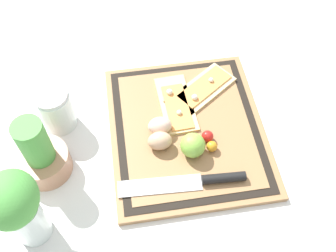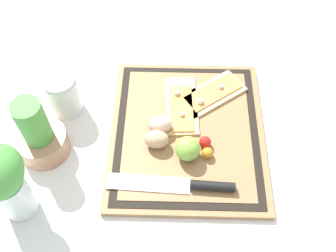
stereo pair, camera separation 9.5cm
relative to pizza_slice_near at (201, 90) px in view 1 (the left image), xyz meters
name	(u,v)px [view 1 (the left image)]	position (x,y,z in m)	size (l,w,h in m)	color
ground_plane	(187,131)	(-0.11, 0.06, -0.02)	(6.00, 6.00, 0.00)	silver
cutting_board	(187,130)	(-0.11, 0.06, -0.01)	(0.44, 0.38, 0.02)	#997047
pizza_slice_near	(201,90)	(0.00, 0.00, 0.00)	(0.18, 0.21, 0.02)	#DBBC7F
pizza_slice_far	(176,104)	(-0.04, 0.07, 0.00)	(0.19, 0.09, 0.02)	#DBBC7F
knife	(203,180)	(-0.26, 0.05, 0.00)	(0.05, 0.29, 0.02)	silver
egg_brown	(160,141)	(-0.15, 0.13, 0.02)	(0.04, 0.06, 0.04)	tan
egg_pink	(160,125)	(-0.11, 0.13, 0.02)	(0.04, 0.06, 0.04)	beige
lime	(192,145)	(-0.18, 0.06, 0.02)	(0.06, 0.06, 0.06)	#7FB742
cherry_tomato_red	(207,136)	(-0.15, 0.02, 0.01)	(0.03, 0.03, 0.03)	red
cherry_tomato_yellow	(212,146)	(-0.18, 0.01, 0.01)	(0.03, 0.03, 0.03)	orange
herb_pot	(41,156)	(-0.16, 0.40, 0.04)	(0.12, 0.12, 0.18)	#AD7A5B
sauce_jar	(57,111)	(-0.03, 0.37, 0.03)	(0.08, 0.08, 0.11)	silver
herb_glass	(17,208)	(-0.31, 0.43, 0.10)	(0.12, 0.10, 0.21)	silver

